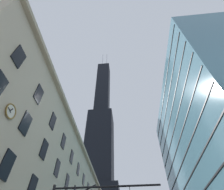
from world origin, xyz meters
The scene contains 2 objects.
dark_skyscraper centered at (-19.70, 94.35, 52.33)m, with size 25.40×25.40×183.17m.
glass_office_midrise centered at (18.87, 27.97, 21.57)m, with size 15.85×44.67×43.14m.
Camera 1 is at (-1.13, -9.88, 1.77)m, focal length 28.00 mm.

